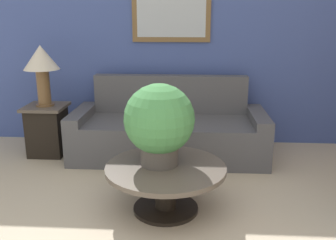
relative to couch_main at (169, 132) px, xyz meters
The scene contains 6 objects.
wall_back 1.16m from the couch_main, 85.00° to the left, with size 7.41×0.09×2.60m.
couch_main is the anchor object (origin of this frame).
coffee_table 1.29m from the couch_main, 87.83° to the right, with size 1.00×1.00×0.40m.
side_table 1.43m from the couch_main, behind, with size 0.46×0.46×0.59m.
table_lamp 1.64m from the couch_main, behind, with size 0.40×0.40×0.69m.
potted_plant_on_table 1.34m from the couch_main, 90.20° to the right, with size 0.58×0.58×0.68m.
Camera 1 is at (0.20, -1.31, 1.62)m, focal length 40.00 mm.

